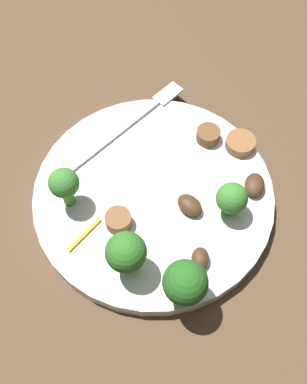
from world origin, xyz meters
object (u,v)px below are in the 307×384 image
at_px(mushroom_1, 188,209).
at_px(mushroom_2, 200,258).
at_px(fork, 133,121).
at_px(sausage_slice_2, 240,143).
at_px(plate, 154,196).
at_px(mushroom_0, 255,185).
at_px(sausage_slice_0, 208,135).
at_px(broccoli_floret_1, 126,253).
at_px(broccoli_floret_0, 185,283).
at_px(sausage_slice_1, 118,220).
at_px(pepper_strip_0, 84,234).
at_px(broccoli_floret_3, 232,199).
at_px(broccoli_floret_2, 64,184).

xyz_separation_m(mushroom_1, mushroom_2, (-0.04, -0.03, -0.00)).
xyz_separation_m(fork, sausage_slice_2, (0.03, -0.12, 0.00)).
relative_size(plate, mushroom_0, 8.97).
xyz_separation_m(plate, sausage_slice_2, (0.10, -0.06, 0.01)).
bearing_deg(sausage_slice_0, mushroom_0, -117.55).
distance_m(plate, mushroom_0, 0.11).
distance_m(broccoli_floret_1, mushroom_1, 0.09).
xyz_separation_m(broccoli_floret_0, sausage_slice_1, (0.04, 0.09, -0.03)).
height_order(plate, pepper_strip_0, pepper_strip_0).
bearing_deg(pepper_strip_0, broccoli_floret_1, -99.63).
height_order(broccoli_floret_0, broccoli_floret_3, broccoli_floret_0).
relative_size(broccoli_floret_2, sausage_slice_1, 2.00).
xyz_separation_m(broccoli_floret_2, mushroom_1, (0.05, -0.11, -0.03)).
relative_size(broccoli_floret_1, mushroom_0, 2.04).
bearing_deg(broccoli_floret_1, plate, 11.30).
bearing_deg(broccoli_floret_0, mushroom_2, 0.88).
bearing_deg(broccoli_floret_3, sausage_slice_0, 37.49).
bearing_deg(sausage_slice_1, sausage_slice_0, -14.40).
bearing_deg(sausage_slice_2, broccoli_floret_3, -165.62).
distance_m(sausage_slice_0, sausage_slice_2, 0.04).
bearing_deg(sausage_slice_0, broccoli_floret_0, -162.81).
height_order(plate, mushroom_0, mushroom_0).
relative_size(fork, mushroom_2, 7.77).
height_order(broccoli_floret_1, pepper_strip_0, broccoli_floret_1).
distance_m(broccoli_floret_0, broccoli_floret_3, 0.10).
height_order(broccoli_floret_2, sausage_slice_1, broccoli_floret_2).
height_order(sausage_slice_0, pepper_strip_0, sausage_slice_0).
xyz_separation_m(sausage_slice_2, mushroom_2, (-0.14, -0.02, 0.00)).
bearing_deg(mushroom_0, plate, 120.18).
height_order(mushroom_0, mushroom_2, same).
xyz_separation_m(fork, mushroom_1, (-0.07, -0.11, 0.01)).
xyz_separation_m(broccoli_floret_0, mushroom_0, (0.14, -0.02, -0.03)).
bearing_deg(sausage_slice_2, fork, 102.07).
height_order(broccoli_floret_0, broccoli_floret_2, broccoli_floret_0).
distance_m(broccoli_floret_3, sausage_slice_1, 0.11).
relative_size(mushroom_0, mushroom_1, 0.98).
distance_m(sausage_slice_1, pepper_strip_0, 0.04).
relative_size(mushroom_1, mushroom_2, 1.26).
xyz_separation_m(broccoli_floret_1, mushroom_1, (0.08, -0.02, -0.03)).
distance_m(broccoli_floret_0, mushroom_1, 0.09).
xyz_separation_m(broccoli_floret_2, mushroom_0, (0.10, -0.16, -0.03)).
bearing_deg(broccoli_floret_2, pepper_strip_0, -127.35).
bearing_deg(sausage_slice_0, broccoli_floret_2, 146.22).
relative_size(broccoli_floret_3, sausage_slice_0, 1.63).
bearing_deg(mushroom_2, fork, 49.76).
xyz_separation_m(broccoli_floret_3, pepper_strip_0, (-0.09, 0.12, -0.02)).
height_order(fork, pepper_strip_0, same).
xyz_separation_m(broccoli_floret_1, sausage_slice_0, (0.17, -0.00, -0.03)).
xyz_separation_m(sausage_slice_1, sausage_slice_2, (0.14, -0.07, -0.00)).
height_order(plate, fork, fork).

